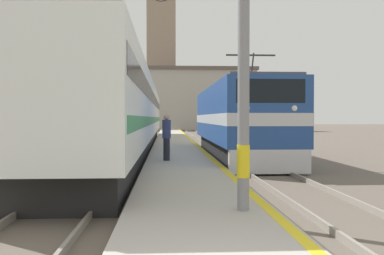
{
  "coord_description": "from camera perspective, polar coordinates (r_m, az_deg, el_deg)",
  "views": [
    {
      "loc": [
        -0.63,
        -3.81,
        1.96
      ],
      "look_at": [
        1.1,
        25.91,
        1.31
      ],
      "focal_mm": 42.0,
      "sensor_mm": 36.0,
      "label": 1
    }
  ],
  "objects": [
    {
      "name": "clock_tower",
      "position": [
        80.11,
        -3.93,
        11.81
      ],
      "size": [
        6.13,
        6.13,
        31.32
      ],
      "color": "gray",
      "rests_on": "ground"
    },
    {
      "name": "rail_track_near",
      "position": [
        29.08,
        3.52,
        -2.56
      ],
      "size": [
        2.84,
        140.0,
        0.16
      ],
      "color": "#60564C",
      "rests_on": "ground"
    },
    {
      "name": "locomotive_train",
      "position": [
        22.0,
        5.72,
        0.91
      ],
      "size": [
        2.92,
        14.34,
        4.55
      ],
      "color": "black",
      "rests_on": "ground"
    },
    {
      "name": "rail_track_far",
      "position": [
        28.96,
        -7.61,
        -2.59
      ],
      "size": [
        2.83,
        140.0,
        0.16
      ],
      "color": "#60564C",
      "rests_on": "ground"
    },
    {
      "name": "ground_plane",
      "position": [
        33.88,
        -2.25,
        -2.07
      ],
      "size": [
        200.0,
        200.0,
        0.0
      ],
      "primitive_type": "plane",
      "color": "#60564C"
    },
    {
      "name": "passenger_train",
      "position": [
        28.4,
        -7.7,
        1.81
      ],
      "size": [
        2.92,
        40.89,
        4.19
      ],
      "color": "black",
      "rests_on": "ground"
    },
    {
      "name": "person_on_platform",
      "position": [
        17.77,
        -3.25,
        -1.04
      ],
      "size": [
        0.34,
        0.34,
        1.86
      ],
      "color": "#23232D",
      "rests_on": "platform"
    },
    {
      "name": "station_building",
      "position": [
        72.47,
        -2.24,
        3.61
      ],
      "size": [
        25.81,
        8.52,
        9.87
      ],
      "color": "#A8A399",
      "rests_on": "ground"
    },
    {
      "name": "platform",
      "position": [
        28.88,
        -2.07,
        -2.39
      ],
      "size": [
        2.84,
        140.0,
        0.27
      ],
      "color": "#ADA89E",
      "rests_on": "ground"
    }
  ]
}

